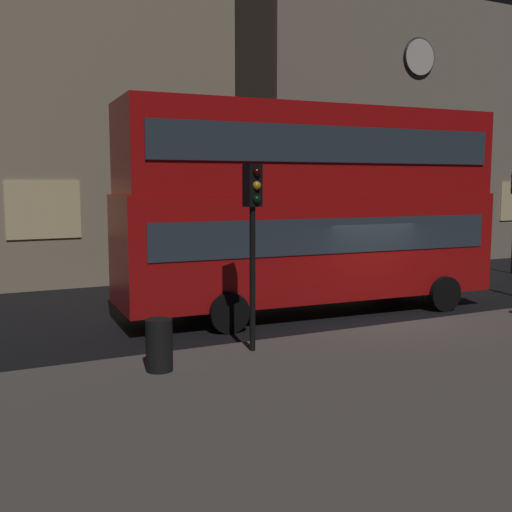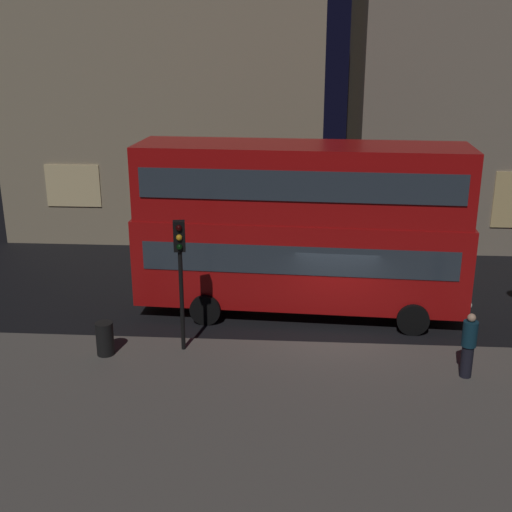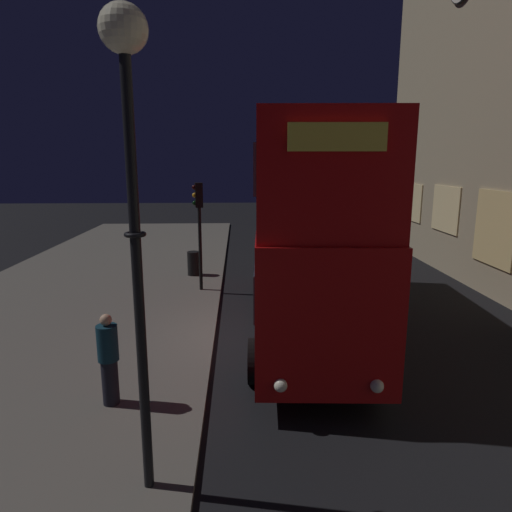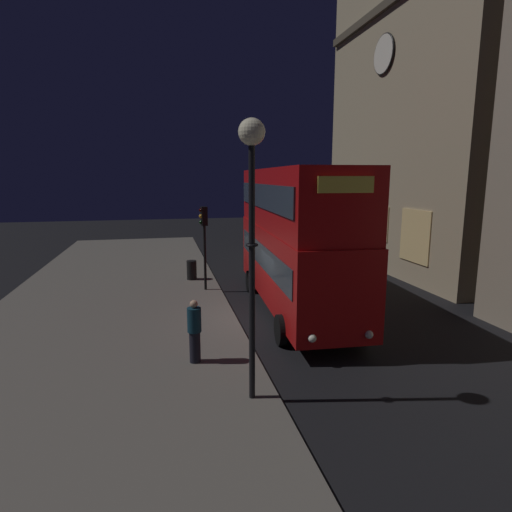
{
  "view_description": "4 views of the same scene",
  "coord_description": "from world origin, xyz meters",
  "px_view_note": "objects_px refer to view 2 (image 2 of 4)",
  "views": [
    {
      "loc": [
        -9.77,
        -12.71,
        3.55
      ],
      "look_at": [
        -3.67,
        -0.31,
        1.91
      ],
      "focal_mm": 42.75,
      "sensor_mm": 36.0,
      "label": 1
    },
    {
      "loc": [
        -1.21,
        -18.24,
        8.53
      ],
      "look_at": [
        -2.47,
        0.64,
        2.22
      ],
      "focal_mm": 45.16,
      "sensor_mm": 36.0,
      "label": 2
    },
    {
      "loc": [
        11.22,
        -0.28,
        4.68
      ],
      "look_at": [
        -2.03,
        0.23,
        1.85
      ],
      "focal_mm": 31.37,
      "sensor_mm": 36.0,
      "label": 3
    },
    {
      "loc": [
        14.56,
        -3.52,
        5.24
      ],
      "look_at": [
        -2.29,
        0.26,
        2.01
      ],
      "focal_mm": 29.63,
      "sensor_mm": 36.0,
      "label": 4
    }
  ],
  "objects_px": {
    "double_decker_bus": "(301,222)",
    "litter_bin": "(105,339)",
    "traffic_light_near_kerb": "(180,259)",
    "pedestrian": "(469,345)"
  },
  "relations": [
    {
      "from": "double_decker_bus",
      "to": "litter_bin",
      "type": "height_order",
      "value": "double_decker_bus"
    },
    {
      "from": "traffic_light_near_kerb",
      "to": "double_decker_bus",
      "type": "bearing_deg",
      "value": 34.82
    },
    {
      "from": "double_decker_bus",
      "to": "pedestrian",
      "type": "height_order",
      "value": "double_decker_bus"
    },
    {
      "from": "pedestrian",
      "to": "litter_bin",
      "type": "bearing_deg",
      "value": 19.63
    },
    {
      "from": "litter_bin",
      "to": "traffic_light_near_kerb",
      "type": "bearing_deg",
      "value": 12.1
    },
    {
      "from": "traffic_light_near_kerb",
      "to": "pedestrian",
      "type": "distance_m",
      "value": 8.01
    },
    {
      "from": "litter_bin",
      "to": "double_decker_bus",
      "type": "bearing_deg",
      "value": 34.01
    },
    {
      "from": "double_decker_bus",
      "to": "litter_bin",
      "type": "xyz_separation_m",
      "value": [
        -5.44,
        -3.67,
        -2.48
      ]
    },
    {
      "from": "double_decker_bus",
      "to": "traffic_light_near_kerb",
      "type": "height_order",
      "value": "double_decker_bus"
    },
    {
      "from": "double_decker_bus",
      "to": "litter_bin",
      "type": "bearing_deg",
      "value": -142.99
    }
  ]
}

